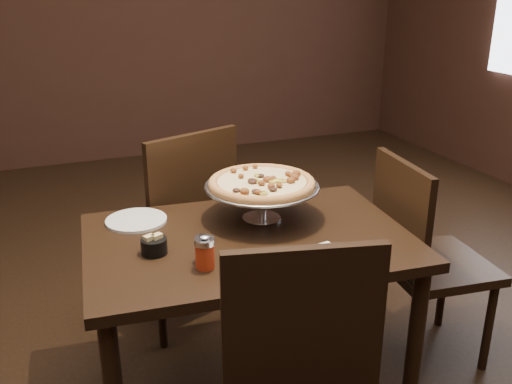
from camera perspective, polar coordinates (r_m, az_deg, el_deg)
name	(u,v)px	position (r m, az deg, el deg)	size (l,w,h in m)	color
room	(248,48)	(2.06, -0.76, 14.24)	(6.04, 7.04, 2.84)	black
dining_table	(249,260)	(2.15, -0.75, -6.80)	(1.25, 0.89, 0.74)	black
pizza_stand	(262,183)	(2.20, 0.58, 0.86)	(0.45, 0.45, 0.18)	silver
parmesan_shaker	(204,248)	(1.92, -5.27, -5.61)	(0.06, 0.06, 0.10)	beige
pepper_flake_shaker	(205,252)	(1.87, -5.13, -6.02)	(0.07, 0.07, 0.12)	maroon
packet_caddy	(154,245)	(2.00, -10.17, -5.29)	(0.09, 0.09, 0.07)	black
napkin_stack	(323,257)	(1.95, 6.74, -6.51)	(0.16, 0.16, 0.02)	white
plate_left	(136,220)	(2.27, -11.88, -2.79)	(0.24, 0.24, 0.01)	silver
plate_near	(292,272)	(1.85, 3.66, -7.98)	(0.27, 0.27, 0.01)	silver
serving_spatula	(275,197)	(2.08, 1.91, -0.49)	(0.15, 0.15, 0.02)	silver
chair_far	(179,222)	(2.72, -7.69, -2.98)	(0.60, 0.60, 1.00)	black
chair_side	(422,254)	(2.58, 16.28, -5.96)	(0.49, 0.49, 0.94)	black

